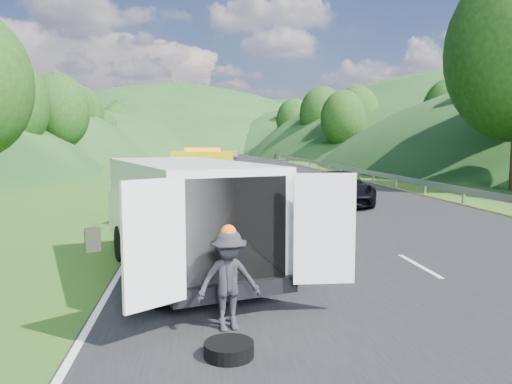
{
  "coord_description": "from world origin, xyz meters",
  "views": [
    {
      "loc": [
        -2.18,
        -12.92,
        2.97
      ],
      "look_at": [
        -0.28,
        2.86,
        1.3
      ],
      "focal_mm": 35.0,
      "sensor_mm": 36.0,
      "label": 1
    }
  ],
  "objects": [
    {
      "name": "suitcase",
      "position": [
        -4.94,
        0.58,
        0.32
      ],
      "size": [
        0.45,
        0.35,
        0.64
      ],
      "primitive_type": "cube",
      "rotation": [
        0.0,
        0.0,
        0.36
      ],
      "color": "#5C5B45",
      "rests_on": "ground"
    },
    {
      "name": "guardrail",
      "position": [
        10.3,
        52.5,
        0.0
      ],
      "size": [
        0.06,
        140.0,
        1.52
      ],
      "primitive_type": "cube",
      "color": "gray",
      "rests_on": "ground"
    },
    {
      "name": "tree_line_right",
      "position": [
        23.0,
        60.0,
        0.0
      ],
      "size": [
        14.0,
        140.0,
        14.0
      ],
      "primitive_type": null,
      "color": "#2A5619",
      "rests_on": "ground"
    },
    {
      "name": "worker",
      "position": [
        -1.7,
        -5.4,
        0.0
      ],
      "size": [
        1.13,
        0.82,
        1.57
      ],
      "primitive_type": "imported",
      "rotation": [
        0.0,
        0.0,
        0.25
      ],
      "color": "black",
      "rests_on": "ground"
    },
    {
      "name": "child",
      "position": [
        -1.93,
        -0.73,
        0.0
      ],
      "size": [
        0.61,
        0.59,
        1.0
      ],
      "primitive_type": "imported",
      "rotation": [
        0.0,
        0.0,
        -0.61
      ],
      "color": "tan",
      "rests_on": "ground"
    },
    {
      "name": "dist_car_b",
      "position": [
        3.55,
        65.8,
        0.0
      ],
      "size": [
        1.38,
        3.95,
        1.3
      ],
      "primitive_type": "imported",
      "color": "brown",
      "rests_on": "ground"
    },
    {
      "name": "dist_car_c",
      "position": [
        2.67,
        90.79,
        0.0
      ],
      "size": [
        1.86,
        4.57,
        1.33
      ],
      "primitive_type": "imported",
      "color": "#85424E",
      "rests_on": "ground"
    },
    {
      "name": "ground",
      "position": [
        0.0,
        0.0,
        0.0
      ],
      "size": [
        320.0,
        320.0,
        0.0
      ],
      "primitive_type": "plane",
      "color": "#38661E",
      "rests_on": "ground"
    },
    {
      "name": "hills_backdrop",
      "position": [
        6.5,
        134.7,
        0.0
      ],
      "size": [
        201.0,
        288.6,
        44.0
      ],
      "primitive_type": null,
      "color": "#2D5B23",
      "rests_on": "ground"
    },
    {
      "name": "tree_line_left",
      "position": [
        -19.0,
        60.0,
        0.0
      ],
      "size": [
        14.0,
        140.0,
        14.0
      ],
      "primitive_type": null,
      "color": "#2A5619",
      "rests_on": "ground"
    },
    {
      "name": "dist_car_a",
      "position": [
        1.73,
        54.46,
        0.0
      ],
      "size": [
        1.55,
        3.86,
        1.32
      ],
      "primitive_type": "imported",
      "color": "#505056",
      "rests_on": "ground"
    },
    {
      "name": "road_surface",
      "position": [
        3.0,
        40.0,
        0.01
      ],
      "size": [
        14.0,
        200.0,
        0.02
      ],
      "primitive_type": "cube",
      "color": "black",
      "rests_on": "ground"
    },
    {
      "name": "woman",
      "position": [
        -3.97,
        0.99,
        0.0
      ],
      "size": [
        0.49,
        0.61,
        1.51
      ],
      "primitive_type": "imported",
      "rotation": [
        0.0,
        0.0,
        1.74
      ],
      "color": "white",
      "rests_on": "ground"
    },
    {
      "name": "spare_tire",
      "position": [
        -1.76,
        -6.38,
        0.0
      ],
      "size": [
        0.69,
        0.69,
        0.2
      ],
      "primitive_type": "cylinder",
      "color": "black",
      "rests_on": "ground"
    },
    {
      "name": "tow_truck",
      "position": [
        -2.18,
        6.66,
        1.29
      ],
      "size": [
        3.7,
        6.5,
        2.64
      ],
      "rotation": [
        0.0,
        0.0,
        -0.25
      ],
      "color": "black",
      "rests_on": "ground"
    },
    {
      "name": "white_van",
      "position": [
        -2.48,
        -2.0,
        1.41
      ],
      "size": [
        5.01,
        7.61,
        2.5
      ],
      "rotation": [
        0.0,
        0.0,
        0.31
      ],
      "color": "black",
      "rests_on": "ground"
    },
    {
      "name": "dist_car_d",
      "position": [
        1.51,
        101.68,
        0.0
      ],
      "size": [
        1.55,
        3.86,
        1.32
      ],
      "primitive_type": "imported",
      "color": "#456A72",
      "rests_on": "ground"
    },
    {
      "name": "passing_suv",
      "position": [
        4.37,
        9.26,
        0.0
      ],
      "size": [
        3.14,
        5.68,
        1.5
      ],
      "primitive_type": "imported",
      "rotation": [
        0.0,
        0.0,
        -0.12
      ],
      "color": "black",
      "rests_on": "ground"
    }
  ]
}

